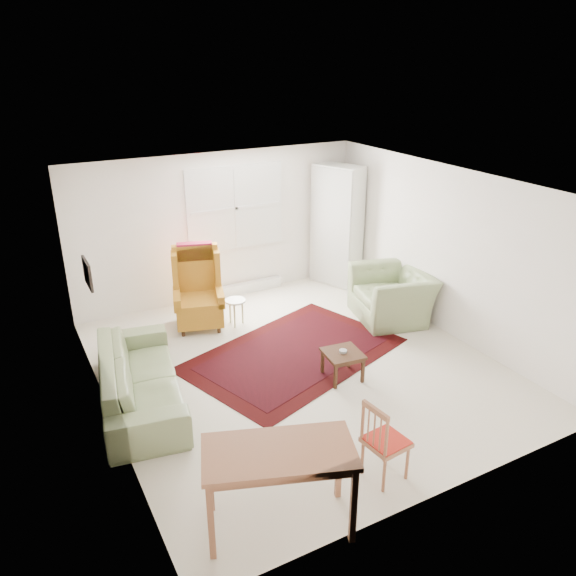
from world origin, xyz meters
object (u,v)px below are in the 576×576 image
armchair (392,290)px  desk (279,488)px  sofa (139,369)px  coffee_table (342,365)px  wingback_chair (198,289)px  cabinet (337,226)px  stool (236,312)px  desk_chair (386,440)px

armchair → desk: bearing=-36.8°
sofa → coffee_table: bearing=-96.4°
wingback_chair → cabinet: size_ratio=0.59×
sofa → coffee_table: 2.58m
coffee_table → stool: 2.19m
sofa → wingback_chair: bearing=-30.2°
cabinet → wingback_chair: bearing=168.3°
sofa → cabinet: size_ratio=1.05×
cabinet → desk_chair: size_ratio=2.45×
desk_chair → desk: bearing=86.8°
sofa → coffee_table: size_ratio=4.87×
wingback_chair → armchair: bearing=-5.4°
armchair → cabinet: (0.04, 1.71, 0.61)m
cabinet → desk: 5.96m
desk_chair → wingback_chair: bearing=0.5°
armchair → desk: size_ratio=0.93×
wingback_chair → cabinet: (2.87, 0.57, 0.45)m
sofa → cabinet: (4.20, 2.16, 0.63)m
coffee_table → desk_chair: bearing=-110.4°
wingback_chair → desk_chair: size_ratio=1.44×
desk_chair → sofa: bearing=30.0°
wingback_chair → desk_chair: (0.48, -4.06, -0.19)m
stool → armchair: bearing=-22.4°
sofa → armchair: 4.18m
sofa → coffee_table: sofa is taller
sofa → armchair: size_ratio=1.86×
cabinet → desk: (-3.61, -4.69, -0.67)m
stool → desk_chair: bearing=-90.7°
coffee_table → desk: (-1.88, -1.82, 0.23)m
cabinet → coffee_table: bearing=-144.1°
sofa → stool: size_ratio=5.31×
coffee_table → sofa: bearing=163.9°
armchair → desk_chair: 3.74m
stool → desk_chair: (-0.05, -3.86, 0.23)m
desk → desk_chair: desk_chair is taller
stool → desk: desk is taller
coffee_table → stool: bearing=106.0°
stool → cabinet: cabinet is taller
wingback_chair → cabinet: cabinet is taller
sofa → desk_chair: bearing=-134.0°
cabinet → desk_chair: bearing=-140.2°
wingback_chair → coffee_table: (1.13, -2.31, -0.44)m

